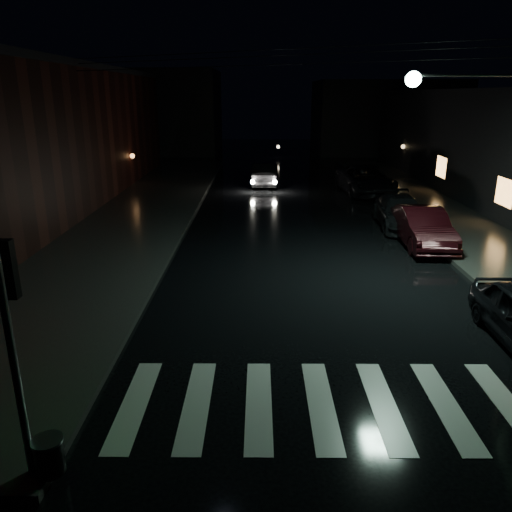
{
  "coord_description": "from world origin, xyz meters",
  "views": [
    {
      "loc": [
        1.2,
        -7.77,
        5.7
      ],
      "look_at": [
        1.12,
        4.85,
        1.6
      ],
      "focal_mm": 35.0,
      "sensor_mm": 36.0,
      "label": 1
    }
  ],
  "objects_px": {
    "parked_car_c": "(400,212)",
    "parked_car_d": "(366,180)",
    "oncoming_car": "(265,174)",
    "parked_car_b": "(423,227)"
  },
  "relations": [
    {
      "from": "parked_car_c",
      "to": "parked_car_d",
      "type": "xyz_separation_m",
      "value": [
        0.09,
        7.91,
        0.13
      ]
    },
    {
      "from": "parked_car_c",
      "to": "parked_car_d",
      "type": "distance_m",
      "value": 7.91
    },
    {
      "from": "oncoming_car",
      "to": "parked_car_c",
      "type": "bearing_deg",
      "value": 121.9
    },
    {
      "from": "parked_car_b",
      "to": "parked_car_d",
      "type": "distance_m",
      "value": 10.87
    },
    {
      "from": "parked_car_b",
      "to": "parked_car_c",
      "type": "xyz_separation_m",
      "value": [
        -0.09,
        2.96,
        -0.06
      ]
    },
    {
      "from": "parked_car_c",
      "to": "oncoming_car",
      "type": "distance_m",
      "value": 12.24
    },
    {
      "from": "parked_car_c",
      "to": "oncoming_car",
      "type": "bearing_deg",
      "value": 122.09
    },
    {
      "from": "parked_car_d",
      "to": "parked_car_c",
      "type": "bearing_deg",
      "value": -94.14
    },
    {
      "from": "parked_car_b",
      "to": "parked_car_c",
      "type": "relative_size",
      "value": 0.95
    },
    {
      "from": "oncoming_car",
      "to": "parked_car_b",
      "type": "bearing_deg",
      "value": 116.72
    }
  ]
}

